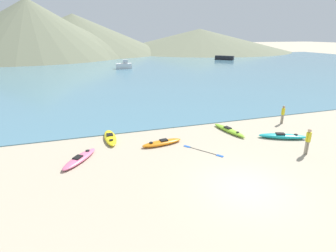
{
  "coord_description": "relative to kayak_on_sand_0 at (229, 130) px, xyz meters",
  "views": [
    {
      "loc": [
        -6.92,
        -9.1,
        6.95
      ],
      "look_at": [
        -1.28,
        8.29,
        0.5
      ],
      "focal_mm": 28.0,
      "sensor_mm": 36.0,
      "label": 1
    }
  ],
  "objects": [
    {
      "name": "loose_paddle",
      "position": [
        -3.32,
        -2.51,
        -0.12
      ],
      "size": [
        1.77,
        2.36,
        0.03
      ],
      "color": "black",
      "rests_on": "ground_plane"
    },
    {
      "name": "kayak_on_sand_0",
      "position": [
        0.0,
        0.0,
        0.0
      ],
      "size": [
        1.2,
        3.34,
        0.32
      ],
      "color": "#8CCC2D",
      "rests_on": "ground_plane"
    },
    {
      "name": "far_hill_midleft",
      "position": [
        -16.99,
        81.32,
        6.25
      ],
      "size": [
        51.92,
        51.92,
        12.78
      ],
      "primitive_type": "cone",
      "color": "#6B7056",
      "rests_on": "ground_plane"
    },
    {
      "name": "kayak_on_sand_2",
      "position": [
        2.89,
        -2.3,
        0.03
      ],
      "size": [
        3.24,
        2.01,
        0.38
      ],
      "color": "teal",
      "rests_on": "ground_plane"
    },
    {
      "name": "kayak_on_sand_3",
      "position": [
        -10.67,
        -1.53,
        0.01
      ],
      "size": [
        2.3,
        2.81,
        0.34
      ],
      "color": "#E5668C",
      "rests_on": "ground_plane"
    },
    {
      "name": "kayak_on_sand_4",
      "position": [
        -8.64,
        1.21,
        0.01
      ],
      "size": [
        0.78,
        3.0,
        0.35
      ],
      "color": "yellow",
      "rests_on": "ground_plane"
    },
    {
      "name": "ground_plane",
      "position": [
        -3.09,
        -6.96,
        -0.14
      ],
      "size": [
        400.0,
        400.0,
        0.0
      ],
      "primitive_type": "plane",
      "color": "tan"
    },
    {
      "name": "person_near_waterline",
      "position": [
        5.1,
        0.38,
        0.73
      ],
      "size": [
        0.31,
        0.23,
        1.51
      ],
      "color": "gray",
      "rests_on": "ground_plane"
    },
    {
      "name": "person_near_foreground",
      "position": [
        2.45,
        -4.85,
        0.81
      ],
      "size": [
        0.33,
        0.25,
        1.65
      ],
      "color": "gray",
      "rests_on": "ground_plane"
    },
    {
      "name": "kayak_on_sand_1",
      "position": [
        -5.48,
        -0.74,
        0.01
      ],
      "size": [
        2.88,
        1.14,
        0.33
      ],
      "color": "orange",
      "rests_on": "ground_plane"
    },
    {
      "name": "moored_boat_1",
      "position": [
        -1.59,
        39.71,
        0.57
      ],
      "size": [
        3.26,
        1.39,
        1.85
      ],
      "color": "white",
      "rests_on": "bay_water"
    },
    {
      "name": "far_hill_left",
      "position": [
        -24.0,
        79.91,
        8.51
      ],
      "size": [
        59.36,
        59.36,
        17.3
      ],
      "primitive_type": "cone",
      "color": "#6B7056",
      "rests_on": "ground_plane"
    },
    {
      "name": "far_hill_midright",
      "position": [
        -11.46,
        94.75,
        6.9
      ],
      "size": [
        69.11,
        69.11,
        14.07
      ],
      "primitive_type": "cone",
      "color": "#6B7056",
      "rests_on": "ground_plane"
    },
    {
      "name": "moored_boat_0",
      "position": [
        28.37,
        50.97,
        0.48
      ],
      "size": [
        4.69,
        4.62,
        1.11
      ],
      "color": "black",
      "rests_on": "bay_water"
    },
    {
      "name": "bay_water",
      "position": [
        -3.09,
        37.12,
        -0.11
      ],
      "size": [
        160.0,
        70.0,
        0.06
      ],
      "primitive_type": "cube",
      "color": "teal",
      "rests_on": "ground_plane"
    },
    {
      "name": "far_hill_right",
      "position": [
        40.07,
        94.25,
        4.37
      ],
      "size": [
        76.2,
        76.2,
        9.02
      ],
      "primitive_type": "cone",
      "color": "#6B7056",
      "rests_on": "ground_plane"
    }
  ]
}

